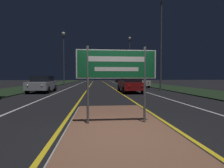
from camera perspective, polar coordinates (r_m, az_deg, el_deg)
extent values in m
plane|color=black|center=(4.68, 2.61, -16.04)|extent=(160.00, 160.00, 0.00)
cube|color=#999993|center=(5.38, 1.50, -13.31)|extent=(2.89, 6.41, 0.05)
cube|color=brown|center=(5.37, 1.50, -13.05)|extent=(2.77, 6.29, 0.10)
cube|color=black|center=(26.01, -25.23, -1.06)|extent=(5.00, 100.00, 0.08)
cube|color=black|center=(26.45, 17.24, -0.89)|extent=(5.00, 100.00, 0.08)
cube|color=gold|center=(29.45, -7.23, -0.56)|extent=(0.12, 70.00, 0.01)
cube|color=gold|center=(29.52, -0.88, -0.54)|extent=(0.12, 70.00, 0.01)
cube|color=silver|center=(29.65, -12.19, -0.57)|extent=(0.12, 70.00, 0.01)
cube|color=silver|center=(29.83, 4.04, -0.51)|extent=(0.12, 70.00, 0.01)
cube|color=silver|center=(30.16, -17.86, -0.59)|extent=(0.10, 70.00, 0.01)
cube|color=silver|center=(30.45, 9.62, -0.48)|extent=(0.10, 70.00, 0.01)
cylinder|color=#56565B|center=(5.15, -7.95, -0.33)|extent=(0.07, 0.07, 2.28)
cylinder|color=#56565B|center=(5.35, 10.62, -0.25)|extent=(0.07, 0.07, 2.28)
cube|color=#146033|center=(5.19, 1.52, 6.49)|extent=(2.37, 0.04, 0.85)
cube|color=white|center=(5.17, 1.55, 6.51)|extent=(2.37, 0.00, 0.85)
cube|color=#146033|center=(5.17, 1.55, 6.51)|extent=(2.30, 0.01, 0.80)
cube|color=white|center=(5.18, 1.56, 8.15)|extent=(1.66, 0.01, 0.15)
cube|color=white|center=(5.16, 1.56, 4.87)|extent=(1.30, 0.01, 0.12)
cylinder|color=#56565B|center=(34.36, -15.47, 7.60)|extent=(0.18, 0.18, 9.37)
sphere|color=#F9EAC6|center=(35.15, -15.56, 15.54)|extent=(0.64, 0.64, 0.64)
cylinder|color=#56565B|center=(19.99, 15.68, 12.02)|extent=(0.18, 0.18, 9.74)
cylinder|color=#56565B|center=(37.95, 5.75, 7.31)|extent=(0.18, 0.18, 9.56)
sphere|color=#F9EAC6|center=(38.69, 5.78, 14.63)|extent=(0.55, 0.55, 0.55)
cube|color=maroon|center=(16.92, 5.85, -0.50)|extent=(1.80, 4.77, 0.66)
cube|color=black|center=(16.62, 6.05, 1.28)|extent=(1.58, 2.48, 0.40)
sphere|color=red|center=(14.49, 5.49, -0.64)|extent=(0.14, 0.14, 0.14)
sphere|color=red|center=(14.74, 9.76, -0.61)|extent=(0.14, 0.14, 0.14)
cylinder|color=black|center=(18.26, 2.31, -1.32)|extent=(0.22, 0.63, 0.63)
cylinder|color=black|center=(18.56, 7.58, -1.28)|extent=(0.22, 0.63, 0.63)
cylinder|color=black|center=(15.34, 3.76, -2.02)|extent=(0.22, 0.63, 0.63)
cylinder|color=black|center=(15.70, 9.97, -1.95)|extent=(0.22, 0.63, 0.63)
cube|color=silver|center=(25.10, 9.25, 0.43)|extent=(1.75, 4.04, 0.69)
cube|color=black|center=(24.85, 9.40, 1.81)|extent=(1.54, 2.10, 0.53)
sphere|color=red|center=(23.02, 9.19, 0.48)|extent=(0.14, 0.14, 0.14)
sphere|color=red|center=(23.32, 11.78, 0.48)|extent=(0.14, 0.14, 0.14)
cylinder|color=black|center=(26.14, 6.79, -0.24)|extent=(0.22, 0.63, 0.63)
cylinder|color=black|center=(26.53, 10.32, -0.22)|extent=(0.22, 0.63, 0.63)
cylinder|color=black|center=(23.69, 8.05, -0.51)|extent=(0.22, 0.63, 0.63)
cylinder|color=black|center=(24.13, 11.91, -0.49)|extent=(0.22, 0.63, 0.63)
cube|color=#4C514C|center=(36.98, 4.39, 1.10)|extent=(1.73, 4.75, 0.68)
cube|color=black|center=(36.69, 4.47, 2.03)|extent=(1.52, 2.47, 0.52)
sphere|color=red|center=(34.56, 4.17, 1.16)|extent=(0.14, 0.14, 0.14)
sphere|color=red|center=(34.76, 5.91, 1.16)|extent=(0.14, 0.14, 0.14)
cylinder|color=black|center=(38.32, 2.80, 0.64)|extent=(0.22, 0.70, 0.70)
cylinder|color=black|center=(38.58, 5.23, 0.64)|extent=(0.22, 0.70, 0.70)
cylinder|color=black|center=(35.40, 3.47, 0.50)|extent=(0.22, 0.70, 0.70)
cylinder|color=black|center=(35.69, 6.09, 0.50)|extent=(0.22, 0.70, 0.70)
cube|color=black|center=(47.68, 2.45, 1.37)|extent=(1.71, 4.80, 0.67)
cube|color=black|center=(47.39, 2.49, 2.02)|extent=(1.51, 2.49, 0.42)
sphere|color=red|center=(45.25, 2.18, 1.43)|extent=(0.14, 0.14, 0.14)
sphere|color=red|center=(45.40, 3.51, 1.43)|extent=(0.14, 0.14, 0.14)
cylinder|color=black|center=(49.06, 1.27, 1.01)|extent=(0.22, 0.70, 0.70)
cylinder|color=black|center=(49.27, 3.15, 1.01)|extent=(0.22, 0.70, 0.70)
cylinder|color=black|center=(46.11, 1.69, 0.92)|extent=(0.22, 0.70, 0.70)
cylinder|color=black|center=(46.33, 3.69, 0.93)|extent=(0.22, 0.70, 0.70)
cube|color=#B7B7BC|center=(17.94, -21.85, -0.42)|extent=(1.88, 4.03, 0.69)
cube|color=black|center=(18.15, -21.67, 1.57)|extent=(1.65, 2.10, 0.55)
sphere|color=white|center=(16.23, -25.85, -0.45)|extent=(0.14, 0.14, 0.14)
sphere|color=white|center=(15.86, -21.90, -0.45)|extent=(0.14, 0.14, 0.14)
cylinder|color=black|center=(17.06, -25.94, -1.78)|extent=(0.22, 0.65, 0.65)
cylinder|color=black|center=(16.51, -20.08, -1.82)|extent=(0.22, 0.65, 0.65)
cylinder|color=black|center=(19.42, -23.33, -1.27)|extent=(0.22, 0.65, 0.65)
cylinder|color=black|center=(18.94, -18.15, -1.28)|extent=(0.22, 0.65, 0.65)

